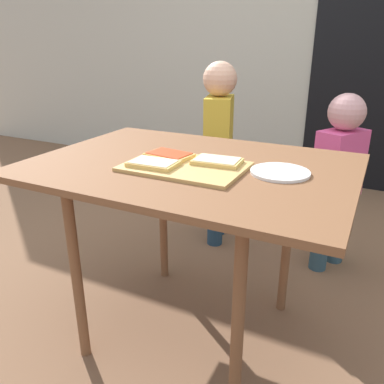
% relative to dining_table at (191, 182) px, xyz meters
% --- Properties ---
extents(ground_plane, '(16.00, 16.00, 0.00)m').
position_rel_dining_table_xyz_m(ground_plane, '(0.00, 0.00, -0.66)').
color(ground_plane, brown).
extents(house_wall_back, '(8.00, 0.20, 2.82)m').
position_rel_dining_table_xyz_m(house_wall_back, '(0.00, 2.26, 0.75)').
color(house_wall_back, '#BCB7A8').
rests_on(house_wall_back, ground).
extents(house_door, '(0.90, 0.02, 2.00)m').
position_rel_dining_table_xyz_m(house_door, '(0.45, 2.16, 0.34)').
color(house_door, black).
rests_on(house_door, ground).
extents(dining_table, '(1.13, 0.82, 0.73)m').
position_rel_dining_table_xyz_m(dining_table, '(0.00, 0.00, 0.00)').
color(dining_table, brown).
rests_on(dining_table, ground).
extents(cutting_board, '(0.40, 0.28, 0.01)m').
position_rel_dining_table_xyz_m(cutting_board, '(0.01, -0.06, 0.08)').
color(cutting_board, tan).
rests_on(cutting_board, dining_table).
extents(pizza_slice_far_right, '(0.17, 0.12, 0.02)m').
position_rel_dining_table_xyz_m(pizza_slice_far_right, '(0.10, 0.00, 0.09)').
color(pizza_slice_far_right, '#E1B55E').
rests_on(pizza_slice_far_right, cutting_board).
extents(pizza_slice_far_left, '(0.18, 0.13, 0.02)m').
position_rel_dining_table_xyz_m(pizza_slice_far_left, '(-0.08, -0.01, 0.09)').
color(pizza_slice_far_left, '#E1B55E').
rests_on(pizza_slice_far_left, cutting_board).
extents(pizza_slice_near_left, '(0.17, 0.11, 0.02)m').
position_rel_dining_table_xyz_m(pizza_slice_near_left, '(-0.08, -0.12, 0.09)').
color(pizza_slice_near_left, '#E1B55E').
rests_on(pizza_slice_near_left, cutting_board).
extents(plate_white_right, '(0.19, 0.19, 0.01)m').
position_rel_dining_table_xyz_m(plate_white_right, '(0.32, 0.02, 0.08)').
color(plate_white_right, white).
rests_on(plate_white_right, dining_table).
extents(child_left, '(0.20, 0.27, 1.04)m').
position_rel_dining_table_xyz_m(child_left, '(-0.23, 0.80, -0.05)').
color(child_left, navy).
rests_on(child_left, ground).
extents(child_right, '(0.24, 0.28, 0.91)m').
position_rel_dining_table_xyz_m(child_right, '(0.43, 0.79, -0.14)').
color(child_right, '#2E4956').
rests_on(child_right, ground).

